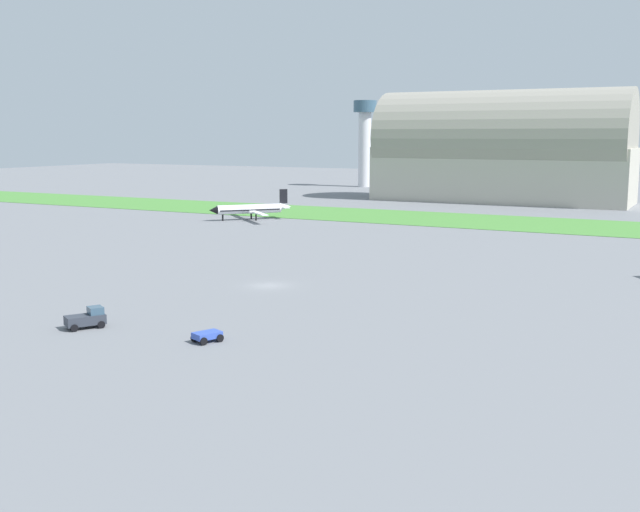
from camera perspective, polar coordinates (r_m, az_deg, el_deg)
name	(u,v)px	position (r m, az deg, el deg)	size (l,w,h in m)	color
ground_plane	(269,286)	(94.47, -3.79, -2.19)	(600.00, 600.00, 0.00)	slate
grass_taxiway_strip	(467,221)	(168.11, 10.74, 2.58)	(360.00, 28.00, 0.08)	#478438
airplane_taxiing_turboprop	(251,209)	(167.49, -5.10, 3.47)	(16.84, 15.35, 6.40)	white
baggage_cart_near_gate	(207,336)	(69.68, -8.29, -5.80)	(2.53, 2.87, 0.90)	#334FB2
pushback_tug_midfield	(87,318)	(77.04, -16.73, -4.41)	(3.41, 4.01, 1.95)	#2D333D
hangar_distant	(502,151)	(217.63, 13.20, 7.51)	(67.69, 25.91, 29.99)	#B2AD9E
control_tower	(365,135)	(272.95, 3.31, 8.85)	(8.00, 8.00, 29.72)	silver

